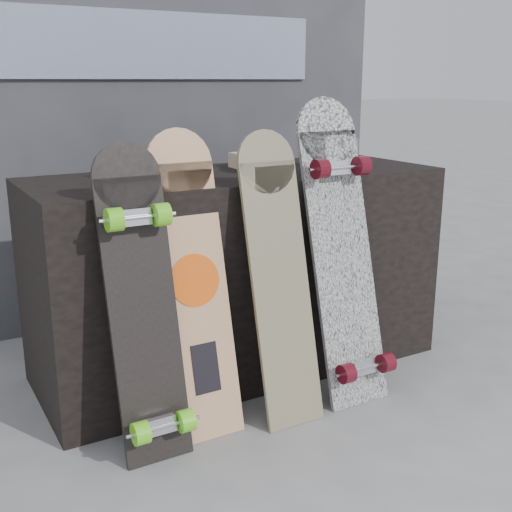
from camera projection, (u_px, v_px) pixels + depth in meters
ground at (306, 416)px, 2.27m from camera, size 60.00×60.00×0.00m
vendor_table at (238, 272)px, 2.58m from camera, size 1.60×0.60×0.80m
booth at (154, 89)px, 3.10m from camera, size 2.40×0.22×2.20m
merch_box_purple at (139, 165)px, 2.31m from camera, size 0.18×0.12×0.10m
merch_box_small at (333, 153)px, 2.59m from camera, size 0.14×0.14×0.12m
merch_box_flat at (257, 159)px, 2.64m from camera, size 0.22×0.10×0.06m
longboard_geisha at (193, 276)px, 2.09m from camera, size 0.23×0.26×1.00m
longboard_celtic at (279, 269)px, 2.17m from camera, size 0.22×0.25×0.99m
longboard_cascadia at (342, 246)px, 2.32m from camera, size 0.25×0.36×1.09m
skateboard_dark at (143, 300)px, 1.95m from camera, size 0.22×0.29×0.97m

